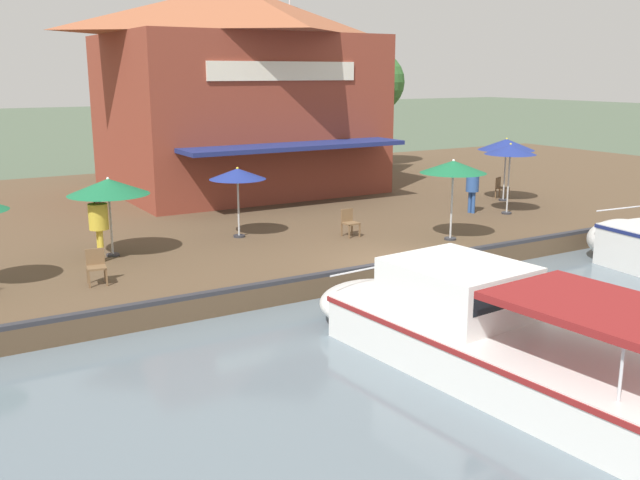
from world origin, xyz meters
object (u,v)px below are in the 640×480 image
cafe_chair_mid_patio (96,265)px  tree_upstream_bank (374,84)px  patio_umbrella_back_row (506,145)px  patio_umbrella_mid_patio_right (108,187)px  cafe_chair_under_first_umbrella (349,221)px  patio_umbrella_by_entrance (510,150)px  cafe_chair_facing_river (501,187)px  patio_umbrella_near_quay_edge (453,167)px  motorboat_mid_row (473,331)px  person_near_entrance (472,185)px  patio_umbrella_mid_patio_left (238,174)px  waterfront_restaurant (237,88)px  person_mid_patio (98,219)px

cafe_chair_mid_patio → tree_upstream_bank: size_ratio=0.14×
patio_umbrella_back_row → patio_umbrella_mid_patio_right: 15.76m
cafe_chair_under_first_umbrella → patio_umbrella_by_entrance: bearing=90.7°
cafe_chair_facing_river → tree_upstream_bank: bearing=172.5°
patio_umbrella_near_quay_edge → tree_upstream_bank: size_ratio=0.40×
cafe_chair_facing_river → motorboat_mid_row: size_ratio=0.09×
cafe_chair_facing_river → patio_umbrella_near_quay_edge: bearing=-55.5°
patio_umbrella_by_entrance → person_near_entrance: size_ratio=1.57×
patio_umbrella_mid_patio_left → cafe_chair_under_first_umbrella: size_ratio=2.57×
cafe_chair_mid_patio → person_near_entrance: bearing=98.4°
waterfront_restaurant → motorboat_mid_row: (18.84, -3.80, -4.17)m
patio_umbrella_mid_patio_left → tree_upstream_bank: bearing=131.5°
person_mid_patio → tree_upstream_bank: (-12.69, 17.93, 3.23)m
cafe_chair_under_first_umbrella → tree_upstream_bank: tree_upstream_bank is taller
waterfront_restaurant → person_mid_patio: waterfront_restaurant is taller
patio_umbrella_back_row → cafe_chair_facing_river: bearing=146.1°
person_mid_patio → waterfront_restaurant: bearing=137.9°
patio_umbrella_back_row → person_mid_patio: (1.19, -16.15, -1.07)m
patio_umbrella_mid_patio_right → cafe_chair_mid_patio: 3.09m
patio_umbrella_mid_patio_left → cafe_chair_facing_river: 12.18m
motorboat_mid_row → patio_umbrella_near_quay_edge: bearing=141.8°
patio_umbrella_mid_patio_left → cafe_chair_mid_patio: size_ratio=2.57×
patio_umbrella_near_quay_edge → cafe_chair_facing_river: size_ratio=2.90×
cafe_chair_facing_river → cafe_chair_mid_patio: bearing=-77.6°
patio_umbrella_near_quay_edge → cafe_chair_mid_patio: patio_umbrella_near_quay_edge is taller
patio_umbrella_mid_patio_left → person_mid_patio: (0.73, -4.42, -0.81)m
patio_umbrella_mid_patio_left → patio_umbrella_mid_patio_right: 4.01m
patio_umbrella_back_row → cafe_chair_under_first_umbrella: size_ratio=2.93×
patio_umbrella_by_entrance → cafe_chair_under_first_umbrella: bearing=-89.3°
patio_umbrella_back_row → motorboat_mid_row: (10.72, -11.55, -2.07)m
cafe_chair_mid_patio → motorboat_mid_row: (7.43, 5.24, -0.31)m
cafe_chair_under_first_umbrella → cafe_chair_facing_river: bearing=106.0°
waterfront_restaurant → tree_upstream_bank: 10.11m
patio_umbrella_mid_patio_right → cafe_chair_under_first_umbrella: patio_umbrella_mid_patio_right is taller
patio_umbrella_mid_patio_right → cafe_chair_under_first_umbrella: bearing=79.2°
patio_umbrella_mid_patio_right → person_near_entrance: bearing=88.0°
patio_umbrella_near_quay_edge → person_mid_patio: patio_umbrella_near_quay_edge is taller
waterfront_restaurant → patio_umbrella_mid_patio_left: 9.75m
waterfront_restaurant → motorboat_mid_row: size_ratio=1.21×
patio_umbrella_near_quay_edge → cafe_chair_mid_patio: size_ratio=2.90×
cafe_chair_mid_patio → motorboat_mid_row: size_ratio=0.09×
patio_umbrella_mid_patio_left → motorboat_mid_row: (10.26, 0.19, -1.80)m
cafe_chair_facing_river → person_mid_patio: 16.57m
cafe_chair_under_first_umbrella → cafe_chair_mid_patio: 8.14m
patio_umbrella_by_entrance → cafe_chair_under_first_umbrella: (0.09, -6.87, -1.84)m
waterfront_restaurant → patio_umbrella_back_row: waterfront_restaurant is taller
patio_umbrella_mid_patio_right → patio_umbrella_back_row: bearing=92.8°
patio_umbrella_mid_patio_right → tree_upstream_bank: 21.53m
waterfront_restaurant → cafe_chair_mid_patio: (11.41, -9.04, -3.86)m
patio_umbrella_near_quay_edge → patio_umbrella_mid_patio_right: (-3.33, -9.39, -0.28)m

